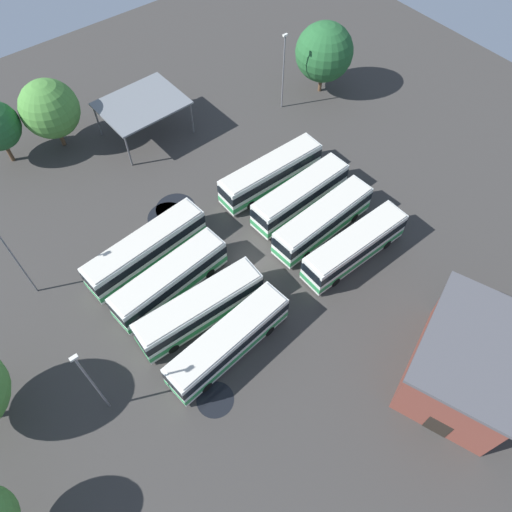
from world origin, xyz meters
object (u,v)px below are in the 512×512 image
(bus_row1_slot1, at_px, (170,279))
(bus_row1_slot3, at_px, (228,341))
(bus_row1_slot0, at_px, (146,249))
(tree_north_edge, at_px, (324,52))
(bus_row1_slot2, at_px, (200,309))
(tree_west_edge, at_px, (50,109))
(maintenance_shelter, at_px, (141,104))
(lamp_post_far_corner, at_px, (92,382))
(depot_building, at_px, (467,363))
(lamp_post_near_entrance, at_px, (14,258))
(bus_row0_slot3, at_px, (355,246))
(bus_row0_slot2, at_px, (323,220))
(bus_row0_slot1, at_px, (300,195))
(lamp_post_by_building, at_px, (283,70))
(bus_row0_slot0, at_px, (271,173))

(bus_row1_slot1, relative_size, bus_row1_slot3, 0.98)
(bus_row1_slot0, bearing_deg, tree_north_edge, -162.89)
(bus_row1_slot2, bearing_deg, bus_row1_slot1, -84.15)
(bus_row1_slot3, height_order, tree_west_edge, tree_west_edge)
(maintenance_shelter, distance_m, lamp_post_far_corner, 32.23)
(maintenance_shelter, xyz_separation_m, lamp_post_far_corner, (19.01, 26.01, 1.00))
(depot_building, xyz_separation_m, lamp_post_near_entrance, (23.44, -28.95, 2.22))
(bus_row0_slot3, distance_m, bus_row1_slot1, 17.24)
(bus_row0_slot2, xyz_separation_m, bus_row1_slot0, (15.27, -7.59, 0.00))
(bus_row0_slot1, relative_size, lamp_post_by_building, 1.20)
(bus_row1_slot2, relative_size, lamp_post_near_entrance, 1.20)
(bus_row0_slot2, xyz_separation_m, bus_row0_slot3, (-0.20, 4.15, -0.00))
(maintenance_shelter, bearing_deg, bus_row1_slot0, 59.69)
(bus_row0_slot2, bearing_deg, tree_north_edge, -132.00)
(maintenance_shelter, bearing_deg, lamp_post_by_building, 159.12)
(bus_row0_slot0, relative_size, bus_row1_slot3, 1.01)
(bus_row1_slot1, relative_size, tree_north_edge, 1.31)
(bus_row1_slot1, bearing_deg, bus_row1_slot3, 93.71)
(lamp_post_far_corner, bearing_deg, bus_row0_slot3, 176.54)
(bus_row0_slot0, distance_m, tree_west_edge, 24.71)
(bus_row1_slot0, distance_m, tree_west_edge, 20.38)
(bus_row0_slot2, bearing_deg, lamp_post_by_building, -118.37)
(bus_row1_slot1, bearing_deg, bus_row1_slot2, 95.85)
(lamp_post_near_entrance, relative_size, tree_west_edge, 1.20)
(bus_row0_slot1, bearing_deg, lamp_post_far_corner, 14.26)
(lamp_post_by_building, relative_size, tree_west_edge, 1.16)
(bus_row0_slot0, distance_m, tree_north_edge, 18.05)
(bus_row1_slot1, bearing_deg, maintenance_shelter, -114.87)
(bus_row1_slot2, bearing_deg, tree_north_edge, -149.60)
(bus_row1_slot0, xyz_separation_m, tree_north_edge, (-30.59, -9.42, 3.49))
(depot_building, relative_size, lamp_post_far_corner, 1.34)
(lamp_post_far_corner, bearing_deg, tree_north_edge, -154.06)
(depot_building, height_order, lamp_post_by_building, lamp_post_by_building)
(bus_row0_slot2, bearing_deg, maintenance_shelter, -75.52)
(bus_row0_slot2, bearing_deg, bus_row1_slot3, 17.60)
(bus_row0_slot2, distance_m, lamp_post_near_entrance, 27.67)
(bus_row1_slot3, xyz_separation_m, lamp_post_by_building, (-24.23, -22.17, 3.33))
(bus_row0_slot0, bearing_deg, tree_north_edge, -149.63)
(bus_row1_slot1, bearing_deg, tree_north_edge, -156.01)
(bus_row0_slot2, relative_size, lamp_post_by_building, 1.21)
(bus_row1_slot2, bearing_deg, depot_building, 127.35)
(bus_row1_slot2, distance_m, lamp_post_near_entrance, 15.94)
(bus_row1_slot0, height_order, tree_west_edge, tree_west_edge)
(depot_building, relative_size, lamp_post_near_entrance, 1.30)
(maintenance_shelter, bearing_deg, lamp_post_near_entrance, 32.98)
(bus_row1_slot0, bearing_deg, lamp_post_near_entrance, -18.87)
(lamp_post_near_entrance, bearing_deg, depot_building, 129.00)
(bus_row1_slot3, xyz_separation_m, maintenance_shelter, (-8.75, -28.07, 2.31))
(bus_row0_slot3, bearing_deg, bus_row1_slot1, -25.88)
(bus_row0_slot1, bearing_deg, bus_row0_slot2, 83.29)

